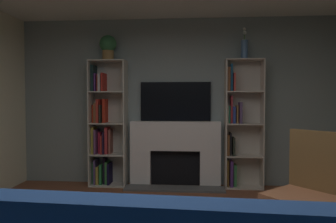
{
  "coord_description": "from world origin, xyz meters",
  "views": [
    {
      "loc": [
        0.26,
        -2.3,
        1.37
      ],
      "look_at": [
        0.0,
        1.09,
        1.25
      ],
      "focal_mm": 32.98,
      "sensor_mm": 36.0,
      "label": 1
    }
  ],
  "objects": [
    {
      "name": "tv",
      "position": [
        0.0,
        2.7,
        1.35
      ],
      "size": [
        1.13,
        0.06,
        0.63
      ],
      "primitive_type": "cube",
      "color": "black",
      "rests_on": "fireplace"
    },
    {
      "name": "fireplace",
      "position": [
        0.0,
        2.63,
        0.54
      ],
      "size": [
        1.54,
        0.49,
        1.04
      ],
      "color": "white",
      "rests_on": "ground_plane"
    },
    {
      "name": "bookshelf_right",
      "position": [
        1.01,
        2.63,
        0.98
      ],
      "size": [
        0.58,
        0.29,
        2.01
      ],
      "color": "beige",
      "rests_on": "ground_plane"
    },
    {
      "name": "potted_plant",
      "position": [
        -1.08,
        2.58,
        2.24
      ],
      "size": [
        0.27,
        0.27,
        0.4
      ],
      "color": "#9F7642",
      "rests_on": "bookshelf_left"
    },
    {
      "name": "vase_with_flowers",
      "position": [
        1.08,
        2.58,
        2.2
      ],
      "size": [
        0.11,
        0.11,
        0.49
      ],
      "color": "#496C9B",
      "rests_on": "bookshelf_right"
    },
    {
      "name": "wall_back_accent",
      "position": [
        0.0,
        2.76,
        1.35
      ],
      "size": [
        5.23,
        0.06,
        2.7
      ],
      "primitive_type": "cube",
      "color": "gray",
      "rests_on": "ground_plane"
    },
    {
      "name": "armchair",
      "position": [
        1.39,
        0.68,
        0.53
      ],
      "size": [
        0.86,
        0.86,
        1.08
      ],
      "color": "brown",
      "rests_on": "ground_plane"
    },
    {
      "name": "bookshelf_left",
      "position": [
        -1.14,
        2.61,
        0.92
      ],
      "size": [
        0.58,
        0.33,
        2.01
      ],
      "color": "beige",
      "rests_on": "ground_plane"
    }
  ]
}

